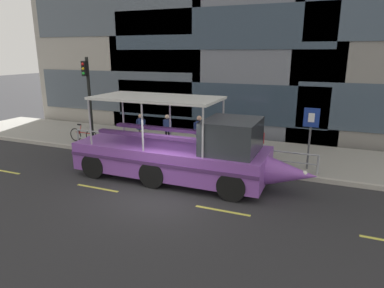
{
  "coord_description": "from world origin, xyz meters",
  "views": [
    {
      "loc": [
        5.22,
        -9.99,
        4.83
      ],
      "look_at": [
        0.28,
        1.96,
        1.3
      ],
      "focal_mm": 31.62,
      "sensor_mm": 36.0,
      "label": 1
    }
  ],
  "objects_px": {
    "pedestrian_mid_left": "(199,130)",
    "pedestrian_mid_right": "(167,128)",
    "pedestrian_near_bow": "(260,139)",
    "traffic_light_pole": "(88,93)",
    "duck_tour_boat": "(184,153)",
    "pedestrian_near_stern": "(141,126)",
    "parking_sign": "(311,128)",
    "leaned_bicycle": "(83,135)"
  },
  "relations": [
    {
      "from": "leaned_bicycle",
      "to": "pedestrian_near_stern",
      "type": "bearing_deg",
      "value": 14.94
    },
    {
      "from": "traffic_light_pole",
      "to": "parking_sign",
      "type": "relative_size",
      "value": 1.75
    },
    {
      "from": "pedestrian_mid_left",
      "to": "pedestrian_near_stern",
      "type": "bearing_deg",
      "value": 176.17
    },
    {
      "from": "pedestrian_near_bow",
      "to": "pedestrian_mid_left",
      "type": "xyz_separation_m",
      "value": [
        -2.88,
        0.05,
        0.13
      ]
    },
    {
      "from": "parking_sign",
      "to": "traffic_light_pole",
      "type": "bearing_deg",
      "value": -178.46
    },
    {
      "from": "leaned_bicycle",
      "to": "duck_tour_boat",
      "type": "height_order",
      "value": "duck_tour_boat"
    },
    {
      "from": "pedestrian_near_stern",
      "to": "pedestrian_mid_left",
      "type": "bearing_deg",
      "value": -3.83
    },
    {
      "from": "parking_sign",
      "to": "pedestrian_near_stern",
      "type": "bearing_deg",
      "value": 174.73
    },
    {
      "from": "pedestrian_mid_left",
      "to": "pedestrian_mid_right",
      "type": "xyz_separation_m",
      "value": [
        -1.76,
        0.18,
        -0.06
      ]
    },
    {
      "from": "pedestrian_mid_left",
      "to": "pedestrian_mid_right",
      "type": "height_order",
      "value": "pedestrian_mid_left"
    },
    {
      "from": "traffic_light_pole",
      "to": "pedestrian_mid_left",
      "type": "relative_size",
      "value": 2.49
    },
    {
      "from": "pedestrian_near_bow",
      "to": "pedestrian_near_stern",
      "type": "height_order",
      "value": "pedestrian_near_stern"
    },
    {
      "from": "duck_tour_boat",
      "to": "pedestrian_mid_right",
      "type": "relative_size",
      "value": 5.58
    },
    {
      "from": "leaned_bicycle",
      "to": "pedestrian_mid_left",
      "type": "bearing_deg",
      "value": 5.35
    },
    {
      "from": "parking_sign",
      "to": "duck_tour_boat",
      "type": "xyz_separation_m",
      "value": [
        -4.37,
        -2.61,
        -0.83
      ]
    },
    {
      "from": "traffic_light_pole",
      "to": "pedestrian_near_bow",
      "type": "distance_m",
      "value": 8.72
    },
    {
      "from": "traffic_light_pole",
      "to": "duck_tour_boat",
      "type": "distance_m",
      "value": 6.89
    },
    {
      "from": "pedestrian_near_bow",
      "to": "pedestrian_mid_left",
      "type": "relative_size",
      "value": 0.88
    },
    {
      "from": "pedestrian_near_stern",
      "to": "leaned_bicycle",
      "type": "bearing_deg",
      "value": -165.06
    },
    {
      "from": "traffic_light_pole",
      "to": "pedestrian_mid_left",
      "type": "height_order",
      "value": "traffic_light_pole"
    },
    {
      "from": "parking_sign",
      "to": "pedestrian_mid_right",
      "type": "distance_m",
      "value": 6.82
    },
    {
      "from": "pedestrian_near_bow",
      "to": "pedestrian_mid_right",
      "type": "distance_m",
      "value": 4.65
    },
    {
      "from": "leaned_bicycle",
      "to": "pedestrian_mid_left",
      "type": "xyz_separation_m",
      "value": [
        6.38,
        0.6,
        0.69
      ]
    },
    {
      "from": "traffic_light_pole",
      "to": "pedestrian_mid_left",
      "type": "xyz_separation_m",
      "value": [
        5.63,
        0.83,
        -1.59
      ]
    },
    {
      "from": "leaned_bicycle",
      "to": "pedestrian_mid_left",
      "type": "relative_size",
      "value": 0.98
    },
    {
      "from": "traffic_light_pole",
      "to": "leaned_bicycle",
      "type": "relative_size",
      "value": 2.53
    },
    {
      "from": "pedestrian_mid_left",
      "to": "pedestrian_near_stern",
      "type": "xyz_separation_m",
      "value": [
        -3.31,
        0.22,
        -0.11
      ]
    },
    {
      "from": "parking_sign",
      "to": "pedestrian_near_bow",
      "type": "relative_size",
      "value": 1.63
    },
    {
      "from": "parking_sign",
      "to": "leaned_bicycle",
      "type": "height_order",
      "value": "parking_sign"
    },
    {
      "from": "traffic_light_pole",
      "to": "pedestrian_mid_left",
      "type": "bearing_deg",
      "value": 8.36
    },
    {
      "from": "duck_tour_boat",
      "to": "pedestrian_mid_left",
      "type": "relative_size",
      "value": 5.27
    },
    {
      "from": "pedestrian_mid_right",
      "to": "pedestrian_near_stern",
      "type": "relative_size",
      "value": 1.05
    },
    {
      "from": "duck_tour_boat",
      "to": "pedestrian_near_bow",
      "type": "bearing_deg",
      "value": 53.75
    },
    {
      "from": "traffic_light_pole",
      "to": "parking_sign",
      "type": "distance_m",
      "value": 10.66
    },
    {
      "from": "leaned_bicycle",
      "to": "pedestrian_near_stern",
      "type": "xyz_separation_m",
      "value": [
        3.07,
        0.82,
        0.58
      ]
    },
    {
      "from": "pedestrian_near_stern",
      "to": "traffic_light_pole",
      "type": "bearing_deg",
      "value": -155.69
    },
    {
      "from": "pedestrian_mid_right",
      "to": "pedestrian_near_bow",
      "type": "bearing_deg",
      "value": -2.82
    },
    {
      "from": "parking_sign",
      "to": "pedestrian_mid_left",
      "type": "relative_size",
      "value": 1.43
    },
    {
      "from": "leaned_bicycle",
      "to": "duck_tour_boat",
      "type": "distance_m",
      "value": 7.46
    },
    {
      "from": "pedestrian_near_bow",
      "to": "duck_tour_boat",
      "type": "bearing_deg",
      "value": -126.25
    },
    {
      "from": "leaned_bicycle",
      "to": "pedestrian_mid_right",
      "type": "distance_m",
      "value": 4.72
    },
    {
      "from": "traffic_light_pole",
      "to": "pedestrian_near_bow",
      "type": "bearing_deg",
      "value": 5.21
    }
  ]
}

